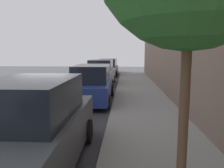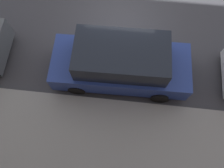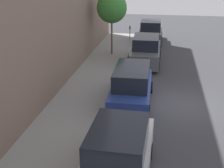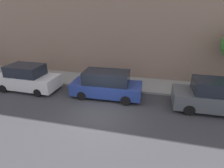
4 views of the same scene
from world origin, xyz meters
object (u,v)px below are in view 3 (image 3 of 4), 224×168
object	(u,v)px
parked_minivan_third	(132,86)
parked_suv_second	(146,51)
parked_suv_nearest	(151,32)
parked_suv_fourth	(118,157)
street_tree	(112,8)
parking_meter_near	(130,31)

from	to	relation	value
parked_minivan_third	parked_suv_second	bearing A→B (deg)	-92.21
parked_minivan_third	parked_suv_nearest	bearing A→B (deg)	-91.15
parked_suv_fourth	parked_suv_second	bearing A→B (deg)	-90.12
parked_suv_nearest	street_tree	bearing A→B (deg)	61.06
parked_minivan_third	parked_suv_fourth	size ratio (longest dim) A/B	1.02
parked_suv_second	parked_minivan_third	xyz separation A→B (m)	(0.26, 6.85, -0.01)
parked_suv_second	parked_minivan_third	world-z (taller)	parked_suv_second
parked_suv_fourth	parking_meter_near	bearing A→B (deg)	-84.68
parked_minivan_third	parked_suv_fourth	distance (m)	6.27
parked_suv_nearest	street_tree	distance (m)	6.23
parking_meter_near	parked_minivan_third	bearing A→B (deg)	96.81
parked_suv_second	street_tree	xyz separation A→B (m)	(2.71, -1.68, 2.70)
parked_suv_nearest	parked_suv_fourth	world-z (taller)	same
parked_suv_second	parking_meter_near	distance (m)	6.57
parked_suv_second	parking_meter_near	bearing A→B (deg)	-73.79
parking_meter_near	street_tree	xyz separation A→B (m)	(0.87, 4.63, 2.65)
parked_suv_fourth	parking_meter_near	size ratio (longest dim) A/B	3.54
parked_suv_nearest	street_tree	size ratio (longest dim) A/B	1.05
parked_suv_nearest	parking_meter_near	world-z (taller)	parked_suv_nearest
parked_suv_nearest	parked_minivan_third	size ratio (longest dim) A/B	0.98
parked_suv_nearest	parked_suv_fourth	bearing A→B (deg)	89.91
parked_suv_second	street_tree	distance (m)	4.18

